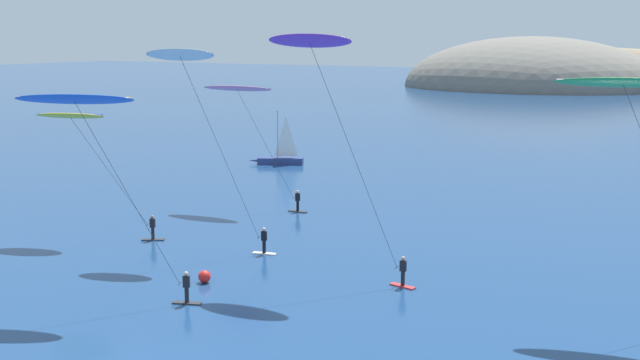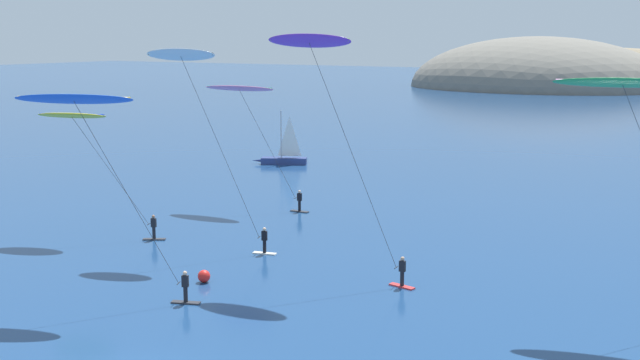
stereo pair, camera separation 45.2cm
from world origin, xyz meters
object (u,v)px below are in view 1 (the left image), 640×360
kitesurfer_white (188,73)px  kitesurfer_yellow (76,125)px  kitesurfer_green (631,101)px  kitesurfer_purple (317,60)px  sailboat_near (278,158)px  kitesurfer_pink (241,97)px  marker_buoy (204,277)px  kitesurfer_blue (82,112)px

kitesurfer_white → kitesurfer_yellow: (-8.69, -1.09, -3.55)m
kitesurfer_green → kitesurfer_purple: bearing=-174.4°
kitesurfer_yellow → kitesurfer_green: 34.51m
sailboat_near → kitesurfer_green: (39.90, -30.97, 9.83)m
sailboat_near → kitesurfer_purple: 41.96m
kitesurfer_yellow → kitesurfer_pink: kitesurfer_pink is taller
sailboat_near → marker_buoy: (19.18, -36.95, -0.29)m
kitesurfer_yellow → marker_buoy: bearing=-16.4°
kitesurfer_purple → marker_buoy: size_ratio=19.53×
sailboat_near → kitesurfer_green: kitesurfer_green is taller
kitesurfer_pink → kitesurfer_green: 32.73m
kitesurfer_blue → kitesurfer_green: (23.90, 11.29, 0.73)m
kitesurfer_yellow → kitesurfer_pink: (3.76, 13.52, 1.12)m
sailboat_near → kitesurfer_white: bearing=-65.9°
kitesurfer_green → sailboat_near: bearing=142.2°
kitesurfer_white → kitesurfer_blue: 10.66m
sailboat_near → kitesurfer_green: bearing=-37.8°
kitesurfer_white → kitesurfer_yellow: 9.46m
sailboat_near → kitesurfer_yellow: size_ratio=0.67×
kitesurfer_pink → kitesurfer_green: kitesurfer_green is taller
kitesurfer_purple → kitesurfer_yellow: 18.83m
sailboat_near → marker_buoy: sailboat_near is taller
kitesurfer_blue → sailboat_near: bearing=110.7°
kitesurfer_pink → kitesurfer_purple: bearing=-42.1°
marker_buoy → kitesurfer_white: bearing=134.0°
kitesurfer_green → marker_buoy: bearing=-163.9°
kitesurfer_white → marker_buoy: bearing=-46.0°
sailboat_near → kitesurfer_white: (14.25, -31.84, 10.57)m
kitesurfer_white → kitesurfer_purple: bearing=-4.2°
kitesurfer_green → kitesurfer_white: bearing=-178.1°
kitesurfer_purple → kitesurfer_blue: bearing=-128.9°
kitesurfer_yellow → sailboat_near: bearing=99.6°
kitesurfer_purple → kitesurfer_green: kitesurfer_purple is taller
kitesurfer_blue → kitesurfer_purple: bearing=51.1°
sailboat_near → kitesurfer_yellow: bearing=-80.4°
kitesurfer_purple → kitesurfer_green: 16.23m
kitesurfer_white → kitesurfer_blue: size_ratio=1.19×
kitesurfer_white → kitesurfer_green: kitesurfer_white is taller
sailboat_near → kitesurfer_purple: (23.84, -32.55, 11.54)m
kitesurfer_white → kitesurfer_pink: bearing=111.6°
kitesurfer_blue → kitesurfer_purple: (7.84, 9.71, 2.44)m
kitesurfer_purple → kitesurfer_pink: bearing=137.9°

